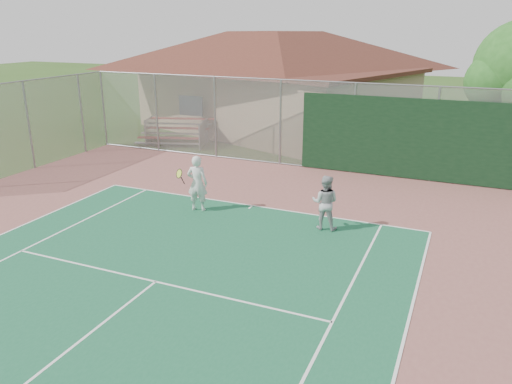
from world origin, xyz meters
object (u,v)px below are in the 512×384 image
Objects in this scene: player_white_front at (197,184)px; player_grey_back at (325,203)px; bleachers at (176,131)px; clubhouse at (275,71)px.

player_grey_back is at bearing 170.82° from player_white_front.
player_white_front is 4.06m from player_grey_back.
bleachers is at bearing -43.10° from player_grey_back.
clubhouse is 10.66× the size of player_grey_back.
player_white_front is at bearing -71.95° from bleachers.
player_white_front is 1.12× the size of player_grey_back.
bleachers is 9.67m from player_white_front.
player_grey_back is at bearing -43.31° from clubhouse.
player_white_front is at bearing -59.23° from clubhouse.
clubhouse is 4.60× the size of bleachers.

